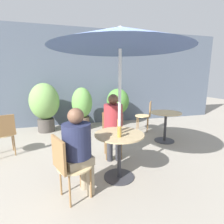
# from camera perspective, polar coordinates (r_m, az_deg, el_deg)

# --- Properties ---
(ground_plane) EXTENTS (20.00, 20.00, 0.00)m
(ground_plane) POSITION_cam_1_polar(r_m,az_deg,el_deg) (2.78, -1.47, -22.10)
(ground_plane) COLOR gray
(storefront_wall) EXTENTS (10.00, 0.06, 3.00)m
(storefront_wall) POSITION_cam_1_polar(r_m,az_deg,el_deg) (5.72, -10.37, 10.98)
(storefront_wall) COLOR #4C5666
(storefront_wall) RESTS_ON ground_plane
(cafe_table_near) EXTENTS (0.74, 0.74, 0.71)m
(cafe_table_near) POSITION_cam_1_polar(r_m,az_deg,el_deg) (2.68, 2.39, -11.14)
(cafe_table_near) COLOR #2D2D33
(cafe_table_near) RESTS_ON ground_plane
(cafe_table_far) EXTENTS (0.71, 0.71, 0.71)m
(cafe_table_far) POSITION_cam_1_polar(r_m,az_deg,el_deg) (4.35, 17.08, -2.79)
(cafe_table_far) COLOR #2D2D33
(cafe_table_far) RESTS_ON ground_plane
(bistro_chair_0) EXTENTS (0.44, 0.46, 0.84)m
(bistro_chair_0) POSITION_cam_1_polar(r_m,az_deg,el_deg) (3.44, 0.08, -5.85)
(bistro_chair_0) COLOR tan
(bistro_chair_0) RESTS_ON ground_plane
(bistro_chair_1) EXTENTS (0.49, 0.47, 0.84)m
(bistro_chair_1) POSITION_cam_1_polar(r_m,az_deg,el_deg) (2.29, -14.35, -15.63)
(bistro_chair_1) COLOR tan
(bistro_chair_1) RESTS_ON ground_plane
(bistro_chair_2) EXTENTS (0.50, 0.49, 0.84)m
(bistro_chair_2) POSITION_cam_1_polar(r_m,az_deg,el_deg) (5.04, 11.16, -0.45)
(bistro_chair_2) COLOR tan
(bistro_chair_2) RESTS_ON ground_plane
(bistro_chair_3) EXTENTS (0.47, 0.48, 0.84)m
(bistro_chair_3) POSITION_cam_1_polar(r_m,az_deg,el_deg) (3.93, -31.79, -5.42)
(bistro_chair_3) COLOR tan
(bistro_chair_3) RESTS_ON ground_plane
(seated_person_0) EXTENTS (0.35, 0.38, 1.23)m
(seated_person_0) POSITION_cam_1_polar(r_m,az_deg,el_deg) (3.24, 0.42, -3.08)
(seated_person_0) COLOR #2D2D33
(seated_person_0) RESTS_ON ground_plane
(seated_person_1) EXTENTS (0.43, 0.41, 1.17)m
(seated_person_1) POSITION_cam_1_polar(r_m,az_deg,el_deg) (2.27, -11.02, -10.70)
(seated_person_1) COLOR gray
(seated_person_1) RESTS_ON ground_plane
(beer_glass_0) EXTENTS (0.06, 0.06, 0.15)m
(beer_glass_0) POSITION_cam_1_polar(r_m,az_deg,el_deg) (2.45, 2.43, -6.50)
(beer_glass_0) COLOR #B28433
(beer_glass_0) RESTS_ON cafe_table_near
(beer_glass_1) EXTENTS (0.06, 0.06, 0.18)m
(beer_glass_1) POSITION_cam_1_polar(r_m,az_deg,el_deg) (2.71, 2.37, -4.30)
(beer_glass_1) COLOR #B28433
(beer_glass_1) RESTS_ON cafe_table_near
(potted_plant_0) EXTENTS (0.80, 0.80, 1.37)m
(potted_plant_0) POSITION_cam_1_polar(r_m,az_deg,el_deg) (5.20, -21.13, 2.53)
(potted_plant_0) COLOR #47423D
(potted_plant_0) RESTS_ON ground_plane
(potted_plant_1) EXTENTS (0.59, 0.59, 1.23)m
(potted_plant_1) POSITION_cam_1_polar(r_m,az_deg,el_deg) (5.16, -9.73, 1.97)
(potted_plant_1) COLOR brown
(potted_plant_1) RESTS_ON ground_plane
(potted_plant_2) EXTENTS (0.70, 0.70, 1.17)m
(potted_plant_2) POSITION_cam_1_polar(r_m,az_deg,el_deg) (5.53, 1.93, 2.84)
(potted_plant_2) COLOR brown
(potted_plant_2) RESTS_ON ground_plane
(umbrella) EXTENTS (1.90, 1.90, 2.19)m
(umbrella) POSITION_cam_1_polar(r_m,az_deg,el_deg) (2.52, 2.71, 22.98)
(umbrella) COLOR silver
(umbrella) RESTS_ON ground_plane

